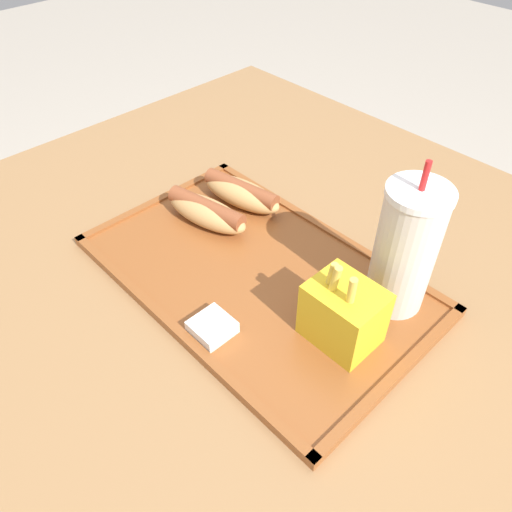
% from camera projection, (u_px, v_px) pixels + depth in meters
% --- Properties ---
extents(ground_plane, '(8.00, 8.00, 0.00)m').
position_uv_depth(ground_plane, '(244.00, 492.00, 1.19)').
color(ground_plane, '#ADA393').
extents(dining_table, '(1.01, 1.01, 0.74)m').
position_uv_depth(dining_table, '(241.00, 411.00, 0.94)').
color(dining_table, olive).
rests_on(dining_table, ground_plane).
extents(food_tray, '(0.46, 0.29, 0.01)m').
position_uv_depth(food_tray, '(256.00, 275.00, 0.68)').
color(food_tray, brown).
rests_on(food_tray, dining_table).
extents(soda_cup, '(0.08, 0.08, 0.20)m').
position_uv_depth(soda_cup, '(405.00, 249.00, 0.58)').
color(soda_cup, silver).
rests_on(soda_cup, food_tray).
extents(hot_dog_far, '(0.15, 0.07, 0.04)m').
position_uv_depth(hot_dog_far, '(241.00, 193.00, 0.77)').
color(hot_dog_far, tan).
rests_on(hot_dog_far, food_tray).
extents(hot_dog_near, '(0.15, 0.07, 0.04)m').
position_uv_depth(hot_dog_near, '(207.00, 211.00, 0.74)').
color(hot_dog_near, tan).
rests_on(hot_dog_near, food_tray).
extents(fries_carton, '(0.08, 0.07, 0.11)m').
position_uv_depth(fries_carton, '(343.00, 313.00, 0.57)').
color(fries_carton, gold).
rests_on(fries_carton, food_tray).
extents(sauce_cup_mayo, '(0.05, 0.05, 0.02)m').
position_uv_depth(sauce_cup_mayo, '(212.00, 327.00, 0.59)').
color(sauce_cup_mayo, silver).
rests_on(sauce_cup_mayo, food_tray).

